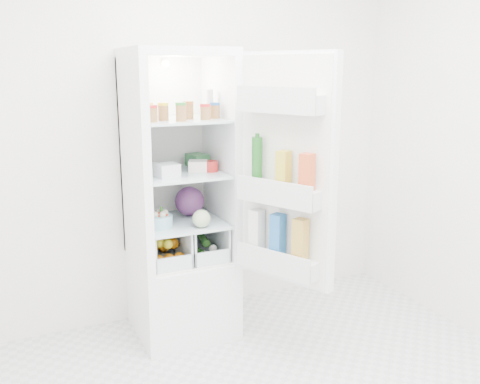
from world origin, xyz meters
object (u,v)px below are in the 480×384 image
red_cabbage (189,201)px  fridge_door (285,177)px  refrigerator (179,231)px  mushroom_bowl (159,221)px

red_cabbage → fridge_door: (0.34, -0.65, 0.25)m
refrigerator → mushroom_bowl: bearing=-139.5°
refrigerator → red_cabbage: 0.20m
refrigerator → mushroom_bowl: (-0.17, -0.14, 0.12)m
red_cabbage → fridge_door: size_ratio=0.15×
mushroom_bowl → fridge_door: bearing=-38.0°
red_cabbage → mushroom_bowl: (-0.26, -0.18, -0.06)m
red_cabbage → refrigerator: bearing=-157.6°
red_cabbage → mushroom_bowl: bearing=-145.2°
red_cabbage → fridge_door: 0.77m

